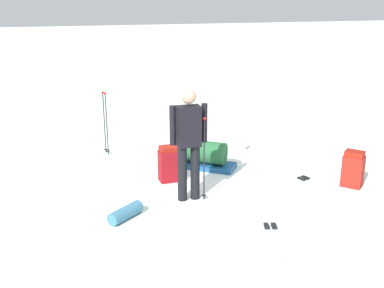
{
  "coord_description": "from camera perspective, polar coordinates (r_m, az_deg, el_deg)",
  "views": [
    {
      "loc": [
        6.92,
        -1.98,
        3.0
      ],
      "look_at": [
        0.0,
        0.0,
        0.7
      ],
      "focal_mm": 44.47,
      "sensor_mm": 36.0,
      "label": 1
    }
  ],
  "objects": [
    {
      "name": "backpack_bright",
      "position": [
        8.06,
        18.75,
        -2.89
      ],
      "size": [
        0.4,
        0.39,
        0.6
      ],
      "color": "maroon",
      "rests_on": "ground_plane"
    },
    {
      "name": "ski_poles_planted_near",
      "position": [
        7.08,
        1.1,
        -1.1
      ],
      "size": [
        0.23,
        0.12,
        1.29
      ],
      "color": "black",
      "rests_on": "ground_plane"
    },
    {
      "name": "ski_poles_planted_far",
      "position": [
        9.25,
        -10.35,
        2.91
      ],
      "size": [
        0.18,
        0.1,
        1.22
      ],
      "color": "#202527",
      "rests_on": "ground_plane"
    },
    {
      "name": "gear_sled",
      "position": [
        8.49,
        1.38,
        -1.37
      ],
      "size": [
        1.03,
        1.18,
        0.49
      ],
      "color": "#1A518E",
      "rests_on": "ground_plane"
    },
    {
      "name": "ground_plane",
      "position": [
        7.8,
        0.0,
        -4.91
      ],
      "size": [
        80.0,
        80.0,
        0.0
      ],
      "primitive_type": "plane",
      "color": "white"
    },
    {
      "name": "sleeping_mat_rolled",
      "position": [
        6.71,
        -7.96,
        -8.17
      ],
      "size": [
        0.49,
        0.54,
        0.18
      ],
      "primitive_type": "cylinder",
      "rotation": [
        0.0,
        1.57,
        2.26
      ],
      "color": "teal",
      "rests_on": "ground_plane"
    },
    {
      "name": "ski_pair_far",
      "position": [
        6.51,
        9.36,
        -9.85
      ],
      "size": [
        1.95,
        0.69,
        0.05
      ],
      "color": "silver",
      "rests_on": "ground_plane"
    },
    {
      "name": "thermos_bottle",
      "position": [
        9.5,
        6.3,
        0.03
      ],
      "size": [
        0.07,
        0.07,
        0.26
      ],
      "primitive_type": "cylinder",
      "color": "#BABFBD",
      "rests_on": "ground_plane"
    },
    {
      "name": "backpack_large_dark",
      "position": [
        7.87,
        -2.66,
        -2.4
      ],
      "size": [
        0.26,
        0.37,
        0.6
      ],
      "color": "maroon",
      "rests_on": "ground_plane"
    },
    {
      "name": "skier_standing",
      "position": [
        6.95,
        -0.4,
        0.6
      ],
      "size": [
        0.23,
        0.57,
        1.7
      ],
      "color": "black",
      "rests_on": "ground_plane"
    },
    {
      "name": "ski_pair_near",
      "position": [
        8.2,
        13.21,
        -4.15
      ],
      "size": [
        1.69,
        0.82,
        0.05
      ],
      "color": "silver",
      "rests_on": "ground_plane"
    }
  ]
}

